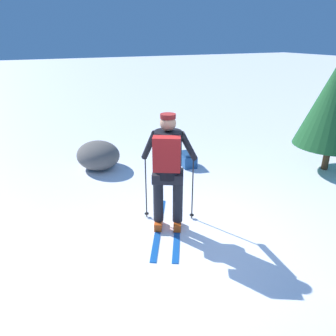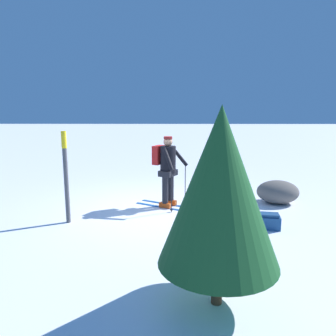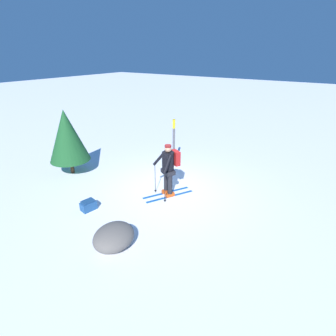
% 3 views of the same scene
% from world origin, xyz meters
% --- Properties ---
extents(ground_plane, '(80.00, 80.00, 0.00)m').
position_xyz_m(ground_plane, '(0.00, 0.00, 0.00)').
color(ground_plane, white).
extents(skier, '(1.68, 1.16, 1.77)m').
position_xyz_m(skier, '(0.26, 0.17, 1.05)').
color(skier, '#144C9E').
rests_on(skier, ground_plane).
extents(dropped_backpack, '(0.48, 0.36, 0.32)m').
position_xyz_m(dropped_backpack, '(2.39, -1.34, 0.15)').
color(dropped_backpack, navy).
rests_on(dropped_backpack, ground_plane).
extents(rock_boulder, '(1.08, 0.92, 0.59)m').
position_xyz_m(rock_boulder, '(3.15, 0.50, 0.30)').
color(rock_boulder, '#5B5651').
rests_on(rock_boulder, ground_plane).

